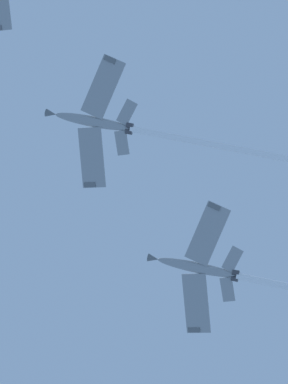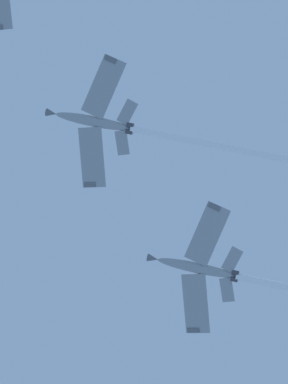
# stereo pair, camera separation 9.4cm
# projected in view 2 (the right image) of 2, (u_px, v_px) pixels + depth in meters

# --- Properties ---
(jet_second) EXTENTS (19.68, 47.05, 14.97)m
(jet_second) POSITION_uv_depth(u_px,v_px,m) (157.00, 134.00, 125.22)
(jet_second) COLOR gray
(jet_third) EXTENTS (19.77, 47.11, 14.45)m
(jet_third) POSITION_uv_depth(u_px,v_px,m) (267.00, 283.00, 124.04)
(jet_third) COLOR gray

